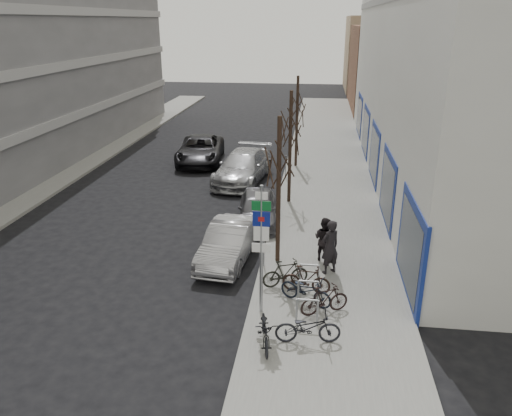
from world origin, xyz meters
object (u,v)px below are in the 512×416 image
(parked_car_front, at_px, (229,242))
(meter_front, at_px, (264,247))
(meter_back, at_px, (286,164))
(bike_mid_curb, at_px, (306,288))
(bike_near_left, at_px, (266,328))
(bike_far_inner, at_px, (306,279))
(bike_far_curb, at_px, (308,325))
(bike_mid_inner, at_px, (285,273))
(parked_car_back, at_px, (243,167))
(lane_car, at_px, (200,150))
(pedestrian_near, at_px, (330,247))
(meter_mid, at_px, (277,196))
(bike_near_right, at_px, (325,299))
(tree_far, at_px, (297,100))
(tree_mid, at_px, (291,121))
(highway_sign_pole, at_px, (261,243))
(bike_rack, at_px, (308,290))
(tree_near, at_px, (279,157))
(pedestrian_far, at_px, (324,239))
(parked_car_mid, at_px, (258,208))

(parked_car_front, bearing_deg, meter_front, -18.87)
(meter_back, bearing_deg, bike_mid_curb, -83.25)
(bike_near_left, xyz_separation_m, bike_far_inner, (1.01, 2.94, -0.05))
(bike_far_curb, bearing_deg, bike_mid_curb, -3.63)
(bike_mid_inner, distance_m, parked_car_back, 12.18)
(meter_front, bearing_deg, lane_car, 111.77)
(bike_near_left, bearing_deg, pedestrian_near, 57.97)
(meter_mid, distance_m, bike_near_right, 8.65)
(tree_far, height_order, meter_mid, tree_far)
(bike_mid_curb, bearing_deg, meter_mid, 36.45)
(tree_mid, distance_m, lane_car, 9.89)
(parked_car_front, height_order, parked_car_back, parked_car_back)
(highway_sign_pole, distance_m, bike_rack, 2.36)
(pedestrian_near, bearing_deg, tree_near, -57.56)
(meter_front, bearing_deg, tree_far, 88.09)
(meter_mid, relative_size, meter_back, 1.00)
(bike_mid_inner, relative_size, parked_car_front, 0.37)
(tree_near, relative_size, bike_far_inner, 3.45)
(tree_far, bearing_deg, bike_near_right, -84.06)
(bike_rack, xyz_separation_m, pedestrian_far, (0.48, 3.18, 0.34))
(meter_back, xyz_separation_m, bike_near_left, (0.56, -15.63, -0.24))
(highway_sign_pole, bearing_deg, parked_car_mid, 97.74)
(meter_back, distance_m, pedestrian_far, 10.44)
(tree_near, xyz_separation_m, meter_back, (-0.45, 10.50, -3.19))
(highway_sign_pole, distance_m, parked_car_back, 13.75)
(bike_near_left, bearing_deg, bike_far_inner, 60.69)
(meter_back, relative_size, bike_far_curb, 0.70)
(tree_near, bearing_deg, bike_near_left, -88.75)
(parked_car_front, xyz_separation_m, lane_car, (-4.23, 13.44, 0.09))
(bike_mid_inner, distance_m, lane_car, 16.73)
(parked_car_front, bearing_deg, lane_car, 113.14)
(meter_mid, bearing_deg, pedestrian_near, -67.89)
(bike_near_right, height_order, bike_mid_curb, bike_mid_curb)
(highway_sign_pole, relative_size, parked_car_front, 0.97)
(meter_mid, relative_size, pedestrian_far, 0.75)
(meter_mid, bearing_deg, bike_mid_curb, -78.61)
(meter_front, xyz_separation_m, parked_car_back, (-2.35, 10.40, -0.08))
(bike_mid_curb, height_order, parked_car_mid, parked_car_mid)
(meter_front, bearing_deg, bike_near_right, -53.10)
(highway_sign_pole, distance_m, bike_far_inner, 2.61)
(meter_mid, distance_m, bike_near_left, 10.15)
(meter_back, relative_size, bike_near_right, 0.80)
(meter_back, bearing_deg, pedestrian_far, -78.25)
(bike_far_curb, xyz_separation_m, parked_car_front, (-3.09, 5.01, 0.01))
(tree_near, height_order, meter_back, tree_near)
(highway_sign_pole, bearing_deg, tree_far, 89.31)
(tree_far, relative_size, bike_mid_curb, 3.14)
(bike_far_inner, bearing_deg, tree_near, 33.65)
(parked_car_back, distance_m, pedestrian_far, 10.61)
(bike_mid_curb, xyz_separation_m, parked_car_mid, (-2.33, 6.68, 0.03))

